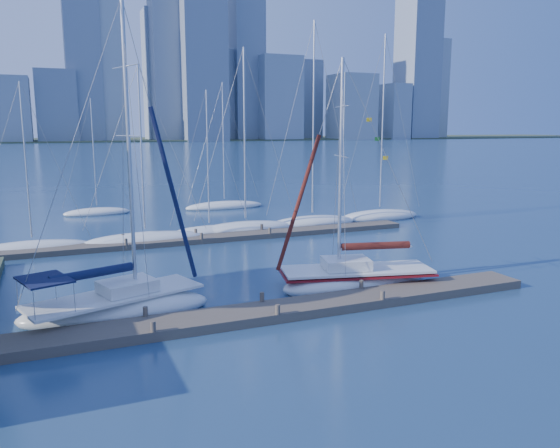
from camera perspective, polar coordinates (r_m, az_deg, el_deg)
name	(u,v)px	position (r m, az deg, el deg)	size (l,w,h in m)	color
ground	(270,316)	(23.37, -1.10, -9.64)	(700.00, 700.00, 0.00)	#17334B
near_dock	(270,312)	(23.30, -1.10, -9.18)	(26.00, 2.00, 0.40)	brown
far_dock	(213,238)	(38.61, -7.05, -1.48)	(30.00, 1.80, 0.36)	brown
far_shore	(66,141)	(340.66, -21.44, 8.12)	(800.00, 100.00, 1.50)	#38472D
sailboat_navy	(115,290)	(24.14, -16.82, -6.64)	(8.27, 4.93, 13.49)	silver
sailboat_maroon	(356,269)	(27.57, 7.98, -4.67)	(8.38, 4.37, 11.63)	silver
bg_boat_0	(33,248)	(38.58, -24.41, -2.26)	(7.59, 4.07, 10.97)	silver
bg_boat_1	(145,240)	(38.58, -13.88, -1.60)	(8.65, 4.82, 12.24)	silver
bg_boat_2	(210,231)	(40.83, -7.38, -0.78)	(5.89, 2.25, 10.81)	silver
bg_boat_3	(246,228)	(41.53, -3.61, -0.45)	(8.03, 3.84, 13.93)	silver
bg_boat_4	(312,222)	(44.15, 3.40, 0.22)	(7.85, 3.85, 16.27)	silver
bg_boat_5	(380,216)	(48.03, 10.37, 0.87)	(7.78, 3.41, 15.78)	silver
bg_boat_6	(97,212)	(52.48, -18.56, 1.19)	(5.86, 1.94, 10.69)	silver
bg_boat_7	(225,206)	(53.81, -5.81, 1.90)	(8.04, 3.62, 12.39)	silver
skyline	(110,72)	(313.73, -17.35, 14.91)	(502.69, 51.31, 112.53)	slate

